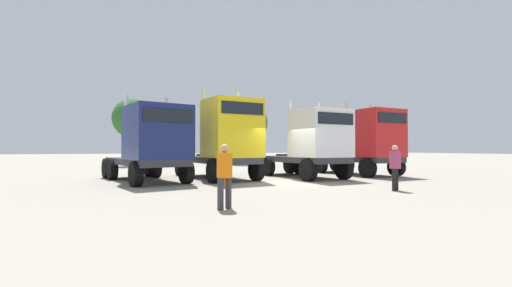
{
  "coord_description": "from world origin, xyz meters",
  "views": [
    {
      "loc": [
        -7.38,
        -14.24,
        1.55
      ],
      "look_at": [
        -0.07,
        3.04,
        1.83
      ],
      "focal_mm": 24.44,
      "sensor_mm": 36.0,
      "label": 1
    }
  ],
  "objects_px": {
    "traffic_cone_near": "(226,180)",
    "visitor_with_camera": "(395,164)",
    "semi_truck_red": "(367,142)",
    "semi_truck_navy": "(152,143)",
    "semi_truck_white": "(312,143)",
    "semi_truck_yellow": "(226,140)",
    "visitor_in_hivis": "(225,172)"
  },
  "relations": [
    {
      "from": "traffic_cone_near",
      "to": "visitor_with_camera",
      "type": "bearing_deg",
      "value": -32.08
    },
    {
      "from": "semi_truck_red",
      "to": "traffic_cone_near",
      "type": "xyz_separation_m",
      "value": [
        -9.39,
        -2.81,
        -1.59
      ]
    },
    {
      "from": "semi_truck_red",
      "to": "traffic_cone_near",
      "type": "bearing_deg",
      "value": -78.01
    },
    {
      "from": "semi_truck_navy",
      "to": "semi_truck_red",
      "type": "xyz_separation_m",
      "value": [
        11.88,
        -0.35,
        0.1
      ]
    },
    {
      "from": "semi_truck_white",
      "to": "traffic_cone_near",
      "type": "distance_m",
      "value": 6.06
    },
    {
      "from": "visitor_with_camera",
      "to": "semi_truck_white",
      "type": "bearing_deg",
      "value": -31.88
    },
    {
      "from": "semi_truck_yellow",
      "to": "traffic_cone_near",
      "type": "distance_m",
      "value": 3.72
    },
    {
      "from": "semi_truck_yellow",
      "to": "visitor_in_hivis",
      "type": "distance_m",
      "value": 8.29
    },
    {
      "from": "semi_truck_yellow",
      "to": "visitor_with_camera",
      "type": "xyz_separation_m",
      "value": [
        4.4,
        -6.55,
        -1.02
      ]
    },
    {
      "from": "semi_truck_red",
      "to": "visitor_with_camera",
      "type": "bearing_deg",
      "value": -37.45
    },
    {
      "from": "semi_truck_red",
      "to": "visitor_with_camera",
      "type": "xyz_separation_m",
      "value": [
        -3.99,
        -6.19,
        -0.94
      ]
    },
    {
      "from": "visitor_in_hivis",
      "to": "semi_truck_red",
      "type": "bearing_deg",
      "value": 98.34
    },
    {
      "from": "semi_truck_navy",
      "to": "visitor_with_camera",
      "type": "distance_m",
      "value": 10.28
    },
    {
      "from": "traffic_cone_near",
      "to": "semi_truck_navy",
      "type": "bearing_deg",
      "value": 128.25
    },
    {
      "from": "semi_truck_yellow",
      "to": "visitor_with_camera",
      "type": "height_order",
      "value": "semi_truck_yellow"
    },
    {
      "from": "semi_truck_yellow",
      "to": "semi_truck_white",
      "type": "relative_size",
      "value": 1.0
    },
    {
      "from": "visitor_with_camera",
      "to": "traffic_cone_near",
      "type": "xyz_separation_m",
      "value": [
        -5.4,
        3.38,
        -0.65
      ]
    },
    {
      "from": "semi_truck_yellow",
      "to": "visitor_with_camera",
      "type": "bearing_deg",
      "value": 27.06
    },
    {
      "from": "semi_truck_red",
      "to": "visitor_with_camera",
      "type": "height_order",
      "value": "semi_truck_red"
    },
    {
      "from": "visitor_in_hivis",
      "to": "semi_truck_navy",
      "type": "bearing_deg",
      "value": 160.81
    },
    {
      "from": "semi_truck_white",
      "to": "visitor_in_hivis",
      "type": "bearing_deg",
      "value": -49.51
    },
    {
      "from": "semi_truck_red",
      "to": "semi_truck_navy",
      "type": "bearing_deg",
      "value": -96.34
    },
    {
      "from": "semi_truck_white",
      "to": "visitor_with_camera",
      "type": "height_order",
      "value": "semi_truck_white"
    },
    {
      "from": "semi_truck_yellow",
      "to": "semi_truck_red",
      "type": "xyz_separation_m",
      "value": [
        8.39,
        -0.36,
        -0.08
      ]
    },
    {
      "from": "semi_truck_red",
      "to": "visitor_in_hivis",
      "type": "xyz_separation_m",
      "value": [
        -10.96,
        -7.46,
        -0.95
      ]
    },
    {
      "from": "semi_truck_navy",
      "to": "semi_truck_red",
      "type": "distance_m",
      "value": 11.88
    },
    {
      "from": "traffic_cone_near",
      "to": "semi_truck_white",
      "type": "bearing_deg",
      "value": 23.21
    },
    {
      "from": "semi_truck_yellow",
      "to": "semi_truck_red",
      "type": "bearing_deg",
      "value": 80.74
    },
    {
      "from": "semi_truck_white",
      "to": "visitor_with_camera",
      "type": "bearing_deg",
      "value": -4.46
    },
    {
      "from": "semi_truck_white",
      "to": "visitor_in_hivis",
      "type": "distance_m",
      "value": 9.89
    },
    {
      "from": "visitor_in_hivis",
      "to": "semi_truck_white",
      "type": "bearing_deg",
      "value": 109.11
    },
    {
      "from": "semi_truck_navy",
      "to": "semi_truck_yellow",
      "type": "bearing_deg",
      "value": 77.55
    }
  ]
}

